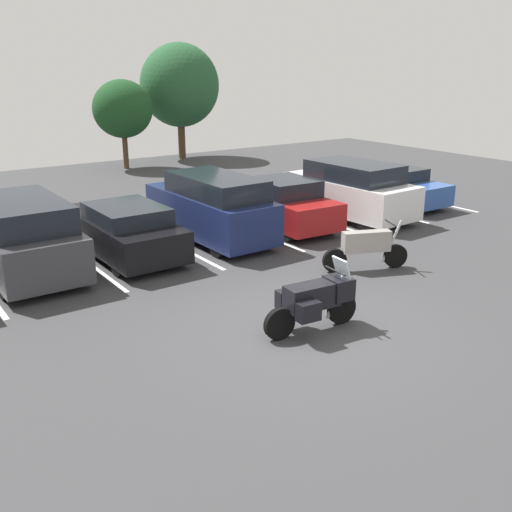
{
  "coord_description": "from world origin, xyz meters",
  "views": [
    {
      "loc": [
        -6.9,
        -7.97,
        4.97
      ],
      "look_at": [
        0.41,
        2.43,
        0.78
      ],
      "focal_mm": 41.28,
      "sensor_mm": 36.0,
      "label": 1
    }
  ],
  "objects_px": {
    "motorcycle_touring": "(316,299)",
    "car_white": "(350,190)",
    "car_red": "(282,204)",
    "car_blue": "(390,186)",
    "car_black": "(122,229)",
    "car_charcoal": "(22,236)",
    "motorcycle_second": "(367,247)",
    "car_navy": "(211,207)"
  },
  "relations": [
    {
      "from": "car_navy",
      "to": "car_red",
      "type": "xyz_separation_m",
      "value": [
        2.53,
        -0.07,
        -0.22
      ]
    },
    {
      "from": "motorcycle_touring",
      "to": "car_white",
      "type": "height_order",
      "value": "car_white"
    },
    {
      "from": "car_navy",
      "to": "car_black",
      "type": "bearing_deg",
      "value": 176.96
    },
    {
      "from": "car_charcoal",
      "to": "car_red",
      "type": "relative_size",
      "value": 1.1
    },
    {
      "from": "car_red",
      "to": "car_blue",
      "type": "distance_m",
      "value": 5.22
    },
    {
      "from": "car_black",
      "to": "motorcycle_second",
      "type": "bearing_deg",
      "value": -46.22
    },
    {
      "from": "motorcycle_second",
      "to": "motorcycle_touring",
      "type": "bearing_deg",
      "value": -149.66
    },
    {
      "from": "car_charcoal",
      "to": "car_red",
      "type": "height_order",
      "value": "car_charcoal"
    },
    {
      "from": "car_charcoal",
      "to": "car_white",
      "type": "relative_size",
      "value": 1.01
    },
    {
      "from": "motorcycle_touring",
      "to": "car_black",
      "type": "relative_size",
      "value": 0.44
    },
    {
      "from": "car_black",
      "to": "car_red",
      "type": "bearing_deg",
      "value": -2.3
    },
    {
      "from": "motorcycle_second",
      "to": "car_black",
      "type": "xyz_separation_m",
      "value": [
        -4.48,
        4.68,
        0.1
      ]
    },
    {
      "from": "motorcycle_touring",
      "to": "car_red",
      "type": "distance_m",
      "value": 7.62
    },
    {
      "from": "car_black",
      "to": "car_blue",
      "type": "relative_size",
      "value": 1.1
    },
    {
      "from": "car_red",
      "to": "car_white",
      "type": "distance_m",
      "value": 2.63
    },
    {
      "from": "car_white",
      "to": "car_blue",
      "type": "height_order",
      "value": "car_white"
    },
    {
      "from": "motorcycle_second",
      "to": "car_white",
      "type": "height_order",
      "value": "car_white"
    },
    {
      "from": "motorcycle_second",
      "to": "car_charcoal",
      "type": "distance_m",
      "value": 8.5
    },
    {
      "from": "car_charcoal",
      "to": "car_white",
      "type": "height_order",
      "value": "car_charcoal"
    },
    {
      "from": "car_navy",
      "to": "car_white",
      "type": "bearing_deg",
      "value": -4.43
    },
    {
      "from": "car_black",
      "to": "car_white",
      "type": "relative_size",
      "value": 1.0
    },
    {
      "from": "car_black",
      "to": "car_navy",
      "type": "height_order",
      "value": "car_navy"
    },
    {
      "from": "car_black",
      "to": "car_red",
      "type": "height_order",
      "value": "car_red"
    },
    {
      "from": "car_black",
      "to": "car_navy",
      "type": "distance_m",
      "value": 2.73
    },
    {
      "from": "car_navy",
      "to": "car_red",
      "type": "height_order",
      "value": "car_navy"
    },
    {
      "from": "car_red",
      "to": "car_white",
      "type": "bearing_deg",
      "value": -7.24
    },
    {
      "from": "motorcycle_touring",
      "to": "car_blue",
      "type": "relative_size",
      "value": 0.48
    },
    {
      "from": "car_blue",
      "to": "motorcycle_second",
      "type": "bearing_deg",
      "value": -141.67
    },
    {
      "from": "car_white",
      "to": "car_black",
      "type": "bearing_deg",
      "value": 176.05
    },
    {
      "from": "motorcycle_touring",
      "to": "motorcycle_second",
      "type": "xyz_separation_m",
      "value": [
        3.34,
        1.96,
        -0.05
      ]
    },
    {
      "from": "car_red",
      "to": "motorcycle_second",
      "type": "bearing_deg",
      "value": -99.63
    },
    {
      "from": "car_white",
      "to": "car_blue",
      "type": "relative_size",
      "value": 1.1
    },
    {
      "from": "car_charcoal",
      "to": "motorcycle_touring",
      "type": "bearing_deg",
      "value": -61.02
    },
    {
      "from": "motorcycle_touring",
      "to": "car_white",
      "type": "distance_m",
      "value": 9.06
    },
    {
      "from": "motorcycle_touring",
      "to": "motorcycle_second",
      "type": "height_order",
      "value": "motorcycle_touring"
    },
    {
      "from": "motorcycle_second",
      "to": "car_navy",
      "type": "xyz_separation_m",
      "value": [
        -1.77,
        4.54,
        0.36
      ]
    },
    {
      "from": "car_black",
      "to": "car_blue",
      "type": "bearing_deg",
      "value": 0.23
    },
    {
      "from": "car_black",
      "to": "car_navy",
      "type": "xyz_separation_m",
      "value": [
        2.71,
        -0.14,
        0.26
      ]
    },
    {
      "from": "car_charcoal",
      "to": "car_black",
      "type": "height_order",
      "value": "car_charcoal"
    },
    {
      "from": "motorcycle_second",
      "to": "car_charcoal",
      "type": "bearing_deg",
      "value": 146.1
    },
    {
      "from": "car_black",
      "to": "car_red",
      "type": "relative_size",
      "value": 1.09
    },
    {
      "from": "car_red",
      "to": "car_blue",
      "type": "relative_size",
      "value": 1.01
    }
  ]
}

